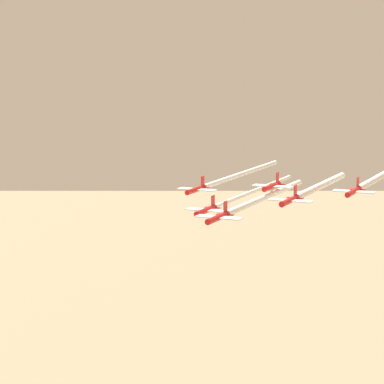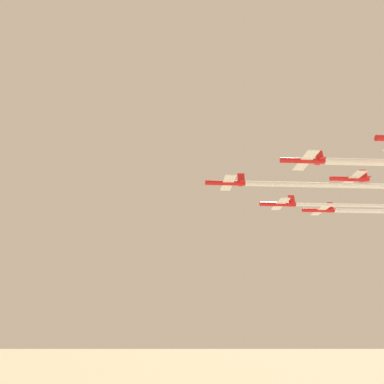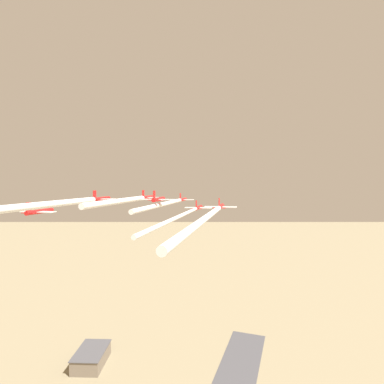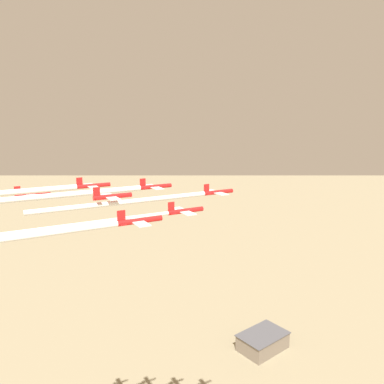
{
  "view_description": "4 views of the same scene",
  "coord_description": "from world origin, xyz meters",
  "px_view_note": "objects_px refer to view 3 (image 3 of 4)",
  "views": [
    {
      "loc": [
        -143.22,
        -85.0,
        152.99
      ],
      "look_at": [
        4.63,
        -46.58,
        129.14
      ],
      "focal_mm": 85.0,
      "sensor_mm": 36.0,
      "label": 1
    },
    {
      "loc": [
        -19.08,
        -106.14,
        100.09
      ],
      "look_at": [
        -6.32,
        -47.84,
        124.97
      ],
      "focal_mm": 28.0,
      "sensor_mm": 36.0,
      "label": 2
    },
    {
      "loc": [
        101.91,
        -45.63,
        131.56
      ],
      "look_at": [
        5.65,
        -48.81,
        128.55
      ],
      "focal_mm": 28.0,
      "sensor_mm": 36.0,
      "label": 3
    },
    {
      "loc": [
        61.97,
        15.18,
        143.19
      ],
      "look_at": [
        3.25,
        -58.37,
        125.3
      ],
      "focal_mm": 35.0,
      "sensor_mm": 36.0,
      "label": 4
    }
  ],
  "objects_px": {
    "jet_2": "(198,208)",
    "jet_4": "(158,199)",
    "hangar": "(91,357)",
    "jet_5": "(221,207)",
    "jet_6": "(39,211)",
    "jet_3": "(101,199)",
    "jet_1": "(147,197)",
    "jet_0": "(183,199)"
  },
  "relations": [
    {
      "from": "hangar",
      "to": "jet_3",
      "type": "xyz_separation_m",
      "value": [
        131.92,
        53.14,
        121.99
      ]
    },
    {
      "from": "jet_1",
      "to": "jet_5",
      "type": "bearing_deg",
      "value": -29.54
    },
    {
      "from": "jet_4",
      "to": "jet_6",
      "type": "xyz_separation_m",
      "value": [
        9.33,
        -25.64,
        -2.28
      ]
    },
    {
      "from": "jet_0",
      "to": "jet_3",
      "type": "distance_m",
      "value": 31.25
    },
    {
      "from": "jet_0",
      "to": "jet_6",
      "type": "distance_m",
      "value": 46.82
    },
    {
      "from": "jet_3",
      "to": "jet_1",
      "type": "bearing_deg",
      "value": 59.53
    },
    {
      "from": "jet_0",
      "to": "jet_1",
      "type": "distance_m",
      "value": 15.66
    },
    {
      "from": "jet_2",
      "to": "jet_5",
      "type": "xyz_separation_m",
      "value": [
        14.58,
        5.57,
        1.45
      ]
    },
    {
      "from": "hangar",
      "to": "jet_5",
      "type": "height_order",
      "value": "jet_5"
    },
    {
      "from": "hangar",
      "to": "jet_6",
      "type": "distance_m",
      "value": 192.09
    },
    {
      "from": "jet_4",
      "to": "jet_6",
      "type": "relative_size",
      "value": 1.0
    },
    {
      "from": "jet_2",
      "to": "jet_0",
      "type": "bearing_deg",
      "value": 120.47
    },
    {
      "from": "hangar",
      "to": "jet_0",
      "type": "height_order",
      "value": "jet_0"
    },
    {
      "from": "jet_1",
      "to": "jet_5",
      "type": "xyz_separation_m",
      "value": [
        17.2,
        21.18,
        -1.41
      ]
    },
    {
      "from": "hangar",
      "to": "jet_5",
      "type": "bearing_deg",
      "value": 31.59
    },
    {
      "from": "hangar",
      "to": "jet_0",
      "type": "relative_size",
      "value": 3.65
    },
    {
      "from": "jet_0",
      "to": "jet_5",
      "type": "relative_size",
      "value": 1.0
    },
    {
      "from": "jet_2",
      "to": "jet_3",
      "type": "xyz_separation_m",
      "value": [
        9.33,
        -25.64,
        3.03
      ]
    },
    {
      "from": "hangar",
      "to": "jet_6",
      "type": "relative_size",
      "value": 3.65
    },
    {
      "from": "hangar",
      "to": "jet_0",
      "type": "distance_m",
      "value": 177.61
    },
    {
      "from": "jet_5",
      "to": "jet_6",
      "type": "xyz_separation_m",
      "value": [
        6.7,
        -41.25,
        -0.65
      ]
    },
    {
      "from": "jet_0",
      "to": "jet_1",
      "type": "relative_size",
      "value": 1.0
    },
    {
      "from": "jet_0",
      "to": "jet_2",
      "type": "distance_m",
      "value": 15.68
    },
    {
      "from": "hangar",
      "to": "jet_2",
      "type": "distance_m",
      "value": 188.11
    },
    {
      "from": "jet_2",
      "to": "jet_5",
      "type": "bearing_deg",
      "value": -59.53
    },
    {
      "from": "hangar",
      "to": "jet_0",
      "type": "xyz_separation_m",
      "value": [
        108.02,
        73.21,
        120.49
      ]
    },
    {
      "from": "jet_2",
      "to": "jet_6",
      "type": "relative_size",
      "value": 1.0
    },
    {
      "from": "jet_4",
      "to": "jet_1",
      "type": "bearing_deg",
      "value": 120.47
    },
    {
      "from": "jet_3",
      "to": "jet_5",
      "type": "height_order",
      "value": "jet_3"
    },
    {
      "from": "jet_6",
      "to": "jet_4",
      "type": "bearing_deg",
      "value": 29.54
    },
    {
      "from": "hangar",
      "to": "jet_4",
      "type": "relative_size",
      "value": 3.65
    },
    {
      "from": "jet_1",
      "to": "jet_3",
      "type": "bearing_deg",
      "value": -120.47
    },
    {
      "from": "hangar",
      "to": "jet_5",
      "type": "relative_size",
      "value": 3.65
    },
    {
      "from": "hangar",
      "to": "jet_1",
      "type": "xyz_separation_m",
      "value": [
        119.97,
        63.18,
        121.81
      ]
    },
    {
      "from": "jet_3",
      "to": "jet_6",
      "type": "height_order",
      "value": "jet_3"
    },
    {
      "from": "jet_1",
      "to": "jet_3",
      "type": "relative_size",
      "value": 1.0
    },
    {
      "from": "hangar",
      "to": "jet_4",
      "type": "height_order",
      "value": "jet_4"
    },
    {
      "from": "jet_3",
      "to": "jet_6",
      "type": "distance_m",
      "value": 15.77
    },
    {
      "from": "jet_2",
      "to": "jet_4",
      "type": "relative_size",
      "value": 1.0
    },
    {
      "from": "jet_2",
      "to": "jet_3",
      "type": "distance_m",
      "value": 27.45
    },
    {
      "from": "jet_1",
      "to": "jet_3",
      "type": "xyz_separation_m",
      "value": [
        11.95,
        -10.03,
        0.18
      ]
    },
    {
      "from": "jet_6",
      "to": "jet_2",
      "type": "bearing_deg",
      "value": 40.36
    }
  ]
}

